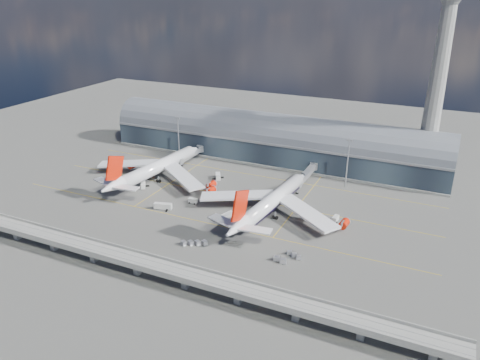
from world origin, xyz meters
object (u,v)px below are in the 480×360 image
at_px(airliner_left, 155,168).
at_px(cargo_train_0, 194,243).
at_px(cargo_train_2, 280,260).
at_px(airliner_right, 271,203).
at_px(service_truck_4, 335,219).
at_px(service_truck_2, 163,206).
at_px(service_truck_3, 227,217).
at_px(service_truck_1, 193,201).
at_px(floodlight_mast_left, 178,137).
at_px(control_tower, 437,83).
at_px(service_truck_5, 218,176).
at_px(floodlight_mast_right, 347,162).
at_px(cargo_train_1, 294,255).
at_px(service_truck_0, 143,185).

distance_m(airliner_left, cargo_train_0, 73.44).
bearing_deg(cargo_train_0, cargo_train_2, -58.20).
bearing_deg(airliner_right, service_truck_4, 17.47).
relative_size(service_truck_2, service_truck_3, 1.19).
relative_size(airliner_left, cargo_train_0, 7.30).
bearing_deg(service_truck_1, floodlight_mast_left, 37.69).
bearing_deg(service_truck_4, cargo_train_0, -130.34).
bearing_deg(service_truck_1, cargo_train_2, -118.81).
bearing_deg(service_truck_3, service_truck_4, 43.62).
xyz_separation_m(airliner_left, cargo_train_2, (88.44, -48.02, -5.65)).
bearing_deg(control_tower, service_truck_5, -154.96).
relative_size(control_tower, floodlight_mast_right, 4.01).
relative_size(service_truck_1, service_truck_4, 0.96).
bearing_deg(service_truck_4, service_truck_1, -164.95).
relative_size(floodlight_mast_left, airliner_right, 0.34).
bearing_deg(cargo_train_0, service_truck_2, 80.50).
xyz_separation_m(floodlight_mast_left, cargo_train_1, (97.76, -75.54, -12.81)).
relative_size(airliner_left, service_truck_0, 11.75).
relative_size(service_truck_2, service_truck_4, 1.92).
distance_m(control_tower, floodlight_mast_right, 58.76).
xyz_separation_m(floodlight_mast_left, cargo_train_0, (58.41, -83.91, -12.69)).
xyz_separation_m(airliner_left, cargo_train_1, (92.19, -42.32, -5.83)).
relative_size(floodlight_mast_right, service_truck_3, 3.51).
bearing_deg(floodlight_mast_left, cargo_train_2, -40.83).
bearing_deg(service_truck_5, floodlight_mast_right, -14.38).
xyz_separation_m(cargo_train_1, cargo_train_2, (-3.75, -5.70, 0.18)).
xyz_separation_m(floodlight_mast_right, service_truck_5, (-64.50, -18.48, -12.07)).
distance_m(floodlight_mast_right, cargo_train_1, 76.65).
bearing_deg(cargo_train_1, airliner_left, 40.88).
xyz_separation_m(service_truck_4, cargo_train_2, (-10.86, -41.25, -0.27)).
relative_size(service_truck_1, service_truck_5, 0.65).
bearing_deg(service_truck_2, floodlight_mast_left, 9.30).
xyz_separation_m(service_truck_1, service_truck_4, (66.47, 10.27, -0.01)).
xyz_separation_m(airliner_right, service_truck_1, (-38.10, -4.28, -4.86)).
bearing_deg(service_truck_5, service_truck_0, -169.26).
bearing_deg(control_tower, floodlight_mast_left, -168.28).
distance_m(service_truck_4, cargo_train_0, 63.93).
bearing_deg(floodlight_mast_right, cargo_train_2, -94.22).
relative_size(floodlight_mast_left, service_truck_5, 3.85).
relative_size(floodlight_mast_right, service_truck_2, 2.95).
bearing_deg(cargo_train_0, service_truck_0, 80.87).
bearing_deg(service_truck_3, floodlight_mast_left, 156.25).
relative_size(airliner_right, cargo_train_0, 7.13).
xyz_separation_m(airliner_right, cargo_train_1, (21.27, -29.57, -5.31)).
distance_m(floodlight_mast_left, cargo_train_1, 124.20).
height_order(floodlight_mast_right, cargo_train_1, floodlight_mast_right).
bearing_deg(floodlight_mast_left, control_tower, 11.72).
relative_size(floodlight_mast_left, cargo_train_2, 4.35).
relative_size(floodlight_mast_right, service_truck_0, 3.95).
bearing_deg(service_truck_1, service_truck_2, 141.21).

